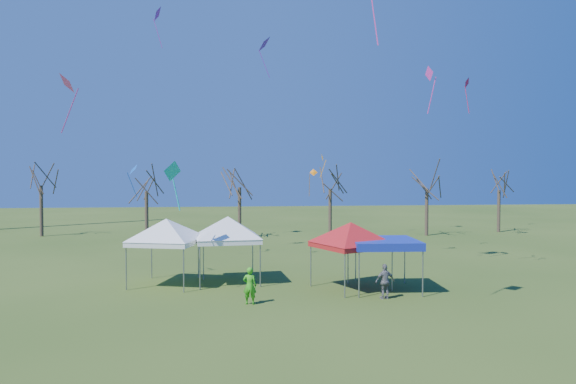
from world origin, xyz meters
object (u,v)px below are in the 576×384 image
(tent_red, at_px, (351,227))
(tent_blue, at_px, (383,243))
(tree_3, at_px, (330,172))
(tree_5, at_px, (499,175))
(tree_0, at_px, (41,167))
(tent_white_mid, at_px, (228,221))
(tent_white_west, at_px, (166,223))
(person_green, at_px, (250,286))
(tree_4, at_px, (427,172))
(tree_2, at_px, (239,169))
(person_grey, at_px, (385,281))
(tree_1, at_px, (146,175))

(tent_red, distance_m, tent_blue, 1.82)
(tree_3, height_order, tree_5, tree_3)
(tree_0, height_order, tree_5, tree_0)
(tent_red, bearing_deg, tent_blue, -19.64)
(tree_3, height_order, tent_white_mid, tree_3)
(tree_5, bearing_deg, tree_0, 178.31)
(tent_white_west, xyz_separation_m, person_green, (4.21, -4.53, -2.43))
(tree_4, relative_size, person_green, 4.71)
(tent_white_mid, relative_size, tent_red, 1.12)
(tree_2, distance_m, tent_white_west, 20.50)
(tent_blue, bearing_deg, tent_white_west, 167.27)
(tent_white_west, distance_m, tent_blue, 11.30)
(tree_3, distance_m, person_grey, 24.41)
(tree_5, distance_m, person_grey, 32.81)
(tree_1, distance_m, person_green, 26.52)
(tree_4, xyz_separation_m, tent_blue, (-10.90, -21.95, -3.69))
(tree_3, bearing_deg, person_grey, -94.88)
(person_grey, bearing_deg, tent_blue, -114.83)
(tree_3, distance_m, tent_white_west, 23.38)
(tent_white_west, bearing_deg, person_grey, -21.88)
(person_grey, bearing_deg, tree_5, -137.98)
(tent_blue, xyz_separation_m, person_grey, (-0.45, -1.75, -1.54))
(tree_1, height_order, person_grey, tree_1)
(tree_0, xyz_separation_m, person_grey, (24.85, -27.09, -5.66))
(tree_4, height_order, person_grey, tree_4)
(tree_2, height_order, tree_3, tree_2)
(tree_1, relative_size, tent_white_mid, 1.62)
(tree_0, relative_size, tree_5, 1.13)
(tree_0, bearing_deg, tree_1, -15.18)
(tree_3, height_order, tent_white_west, tree_3)
(tree_0, xyz_separation_m, tent_blue, (25.30, -25.33, -4.12))
(tent_white_mid, bearing_deg, tent_blue, -20.06)
(tree_1, relative_size, person_grey, 4.59)
(tree_3, bearing_deg, tree_0, 172.92)
(tent_red, relative_size, person_grey, 2.53)
(tree_1, relative_size, person_green, 4.50)
(tree_2, bearing_deg, tree_3, -2.27)
(tree_5, height_order, person_grey, tree_5)
(tree_1, height_order, tree_5, tree_1)
(tree_0, bearing_deg, tree_4, -5.34)
(tree_1, bearing_deg, tree_2, -1.85)
(tree_0, bearing_deg, tent_blue, -45.04)
(tree_2, relative_size, tent_red, 1.97)
(tent_white_mid, distance_m, person_green, 5.57)
(tree_3, bearing_deg, tree_1, 177.94)
(tree_4, distance_m, tent_white_west, 29.43)
(tree_3, distance_m, tent_blue, 22.36)
(tree_3, bearing_deg, tent_blue, -94.11)
(tree_2, bearing_deg, tree_4, -1.22)
(tree_3, distance_m, person_green, 25.99)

